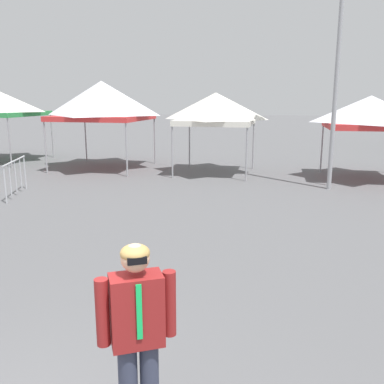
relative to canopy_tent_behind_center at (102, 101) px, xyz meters
name	(u,v)px	position (x,y,z in m)	size (l,w,h in m)	color
canopy_tent_behind_center	(102,101)	(0.00, 0.00, 0.00)	(3.56, 3.56, 3.54)	#9E9EA3
canopy_tent_left_of_center	(216,109)	(4.71, -0.28, -0.29)	(2.87, 2.87, 3.07)	#9E9EA3
canopy_tent_center	(370,112)	(10.18, -0.41, -0.37)	(2.99, 2.99, 2.95)	#9E9EA3
person_foreground	(137,331)	(6.14, -13.47, -1.72)	(0.59, 0.41, 1.78)	#33384C
light_pole_near_lift	(341,13)	(8.76, -2.40, 2.57)	(0.36, 0.36, 9.51)	#9E9EA3
crowd_barrier_mid_lot	(15,171)	(-0.52, -5.34, -2.00)	(0.70, 2.01, 1.08)	#B7BABF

